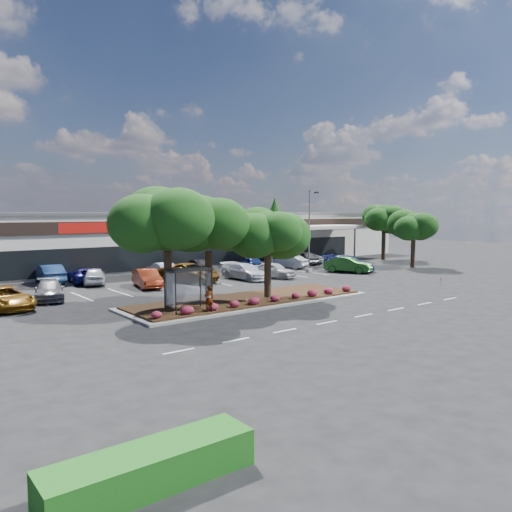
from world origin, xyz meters
TOP-DOWN VIEW (x-y plane):
  - ground at (0.00, 0.00)m, footprint 160.00×160.00m
  - retail_store at (0.06, 33.91)m, footprint 80.40×25.20m
  - landscape_island at (-2.00, 4.00)m, footprint 18.00×6.00m
  - lane_markings at (-0.14, 10.42)m, footprint 33.12×20.06m
  - shrub_row at (-2.00, 1.90)m, footprint 17.00×0.80m
  - bus_shelter at (-7.50, 2.95)m, footprint 2.75×1.55m
  - island_tree_west at (-8.00, 4.50)m, footprint 7.20×7.20m
  - island_tree_mid at (-4.50, 5.20)m, footprint 6.60×6.60m
  - island_tree_east at (-0.50, 3.70)m, footprint 5.80×5.80m
  - hedge_south_west at (-18.00, -13.50)m, footprint 5.00×1.30m
  - tree_east_near at (26.00, 10.00)m, footprint 5.60×5.60m
  - tree_east_far at (31.00, 18.00)m, footprint 6.40×6.40m
  - conifer_north_east at (34.00, 44.00)m, footprint 3.96×3.96m
  - person_waiting at (-6.72, 1.70)m, footprint 0.62×0.45m
  - light_pole at (13.46, 13.81)m, footprint 1.39×0.85m
  - survey_stake at (13.94, -1.00)m, footprint 0.08×0.14m
  - car_0 at (-16.09, 11.61)m, footprint 3.22×5.64m
  - car_1 at (-12.78, 13.52)m, footprint 3.12×5.14m
  - car_2 at (-4.63, 14.59)m, footprint 2.54×4.89m
  - car_3 at (-0.08, 15.43)m, footprint 4.41×6.55m
  - car_4 at (4.82, 13.47)m, footprint 2.41×5.29m
  - car_5 at (5.39, 15.52)m, footprint 2.43×4.82m
  - car_6 at (7.67, 12.79)m, footprint 3.09×4.80m
  - car_7 at (16.56, 11.28)m, footprint 3.51×5.13m
  - car_8 at (17.73, 12.22)m, footprint 3.53×5.99m
  - car_9 at (-10.41, 22.15)m, footprint 2.11×5.28m
  - car_10 at (-7.94, 20.49)m, footprint 2.86×5.09m
  - car_11 at (-7.47, 19.08)m, footprint 3.21×4.74m
  - car_12 at (-0.67, 19.70)m, footprint 1.85×4.52m
  - car_13 at (3.96, 20.66)m, footprint 2.13×4.51m
  - car_14 at (10.05, 19.71)m, footprint 2.46×4.55m
  - car_15 at (14.29, 18.12)m, footprint 2.73×4.72m
  - car_16 at (18.32, 20.12)m, footprint 2.45×4.96m
  - car_17 at (18.72, 20.45)m, footprint 2.50×5.14m

SIDE VIEW (x-z plane):
  - ground at x=0.00m, z-range 0.00..0.00m
  - lane_markings at x=-0.14m, z-range 0.00..0.01m
  - landscape_island at x=-2.00m, z-range -0.01..0.25m
  - hedge_south_west at x=-18.00m, z-range 0.00..0.90m
  - shrub_row at x=-2.00m, z-range 0.26..0.76m
  - survey_stake at x=13.94m, z-range 0.13..1.04m
  - car_5 at x=5.39m, z-range 0.00..1.34m
  - car_10 at x=-7.94m, z-range 0.00..1.34m
  - car_1 at x=-12.78m, z-range 0.00..1.39m
  - car_17 at x=18.72m, z-range 0.00..1.41m
  - car_13 at x=3.96m, z-range 0.00..1.43m
  - car_12 at x=-0.67m, z-range 0.00..1.46m
  - car_14 at x=10.05m, z-range 0.00..1.47m
  - car_15 at x=14.29m, z-range 0.00..1.47m
  - car_0 at x=-16.09m, z-range 0.00..1.48m
  - car_11 at x=-7.47m, z-range 0.00..1.50m
  - car_4 at x=4.82m, z-range 0.00..1.50m
  - car_6 at x=7.67m, z-range 0.00..1.52m
  - car_2 at x=-4.63m, z-range 0.00..1.54m
  - car_7 at x=16.56m, z-range 0.00..1.60m
  - car_16 at x=18.32m, z-range 0.00..1.63m
  - car_8 at x=17.73m, z-range 0.00..1.63m
  - car_3 at x=-0.08m, z-range 0.00..1.67m
  - car_9 at x=-10.41m, z-range 0.00..1.71m
  - person_waiting at x=-6.72m, z-range 0.26..1.84m
  - bus_shelter at x=-7.50m, z-range 1.01..3.60m
  - retail_store at x=0.06m, z-range 0.03..6.28m
  - tree_east_near at x=26.00m, z-range 0.00..6.51m
  - island_tree_east at x=-0.50m, z-range 0.26..6.76m
  - light_pole at x=13.46m, z-range -0.52..8.04m
  - tree_east_far at x=31.00m, z-range 0.00..7.62m
  - island_tree_mid at x=-4.50m, z-range 0.26..7.58m
  - island_tree_west at x=-8.00m, z-range 0.26..8.15m
  - conifer_north_east at x=34.00m, z-range 0.00..9.00m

